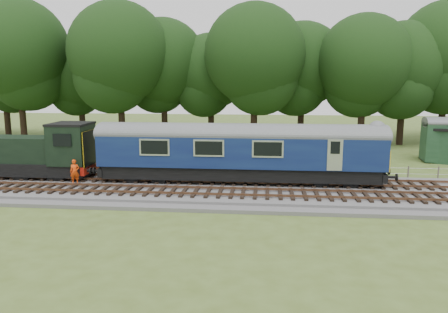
# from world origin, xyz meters

# --- Properties ---
(ground) EXTENTS (120.00, 120.00, 0.00)m
(ground) POSITION_xyz_m (0.00, 0.00, 0.00)
(ground) COLOR #465A21
(ground) RESTS_ON ground
(ballast) EXTENTS (70.00, 7.00, 0.35)m
(ballast) POSITION_xyz_m (0.00, 0.00, 0.17)
(ballast) COLOR #4C4C4F
(ballast) RESTS_ON ground
(track_north) EXTENTS (67.20, 2.40, 0.21)m
(track_north) POSITION_xyz_m (0.00, 1.40, 0.42)
(track_north) COLOR black
(track_north) RESTS_ON ballast
(track_south) EXTENTS (67.20, 2.40, 0.21)m
(track_south) POSITION_xyz_m (0.00, -1.60, 0.42)
(track_south) COLOR black
(track_south) RESTS_ON ballast
(fence) EXTENTS (64.00, 0.12, 1.00)m
(fence) POSITION_xyz_m (0.00, 4.50, 0.00)
(fence) COLOR #6B6054
(fence) RESTS_ON ground
(tree_line) EXTENTS (70.00, 8.00, 18.00)m
(tree_line) POSITION_xyz_m (0.00, 22.00, 0.00)
(tree_line) COLOR black
(tree_line) RESTS_ON ground
(dmu_railcar) EXTENTS (18.05, 2.86, 3.88)m
(dmu_railcar) POSITION_xyz_m (4.47, 1.40, 2.61)
(dmu_railcar) COLOR black
(dmu_railcar) RESTS_ON ground
(shunter_loco) EXTENTS (8.91, 2.60, 3.38)m
(shunter_loco) POSITION_xyz_m (-9.46, 1.40, 1.97)
(shunter_loco) COLOR black
(shunter_loco) RESTS_ON ground
(worker) EXTENTS (0.66, 0.54, 1.58)m
(worker) POSITION_xyz_m (-5.89, -0.22, 1.14)
(worker) COLOR #F3450C
(worker) RESTS_ON ballast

